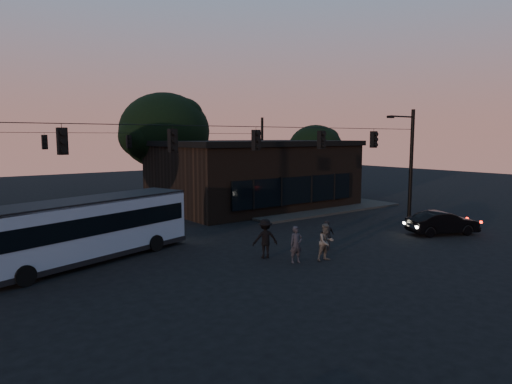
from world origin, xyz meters
TOP-DOWN VIEW (x-y plane):
  - ground at (0.00, 0.00)m, footprint 120.00×120.00m
  - sidewalk_far_right at (12.00, 14.00)m, footprint 14.00×10.00m
  - building at (9.00, 15.97)m, footprint 15.40×10.41m
  - tree_behind at (4.00, 22.00)m, footprint 7.60×7.60m
  - tree_right at (18.00, 18.00)m, footprint 5.20×5.20m
  - signal_rig_near at (0.00, 4.00)m, footprint 26.24×0.30m
  - signal_rig_far at (0.00, 20.00)m, footprint 26.24×0.30m
  - bus at (-7.25, 7.25)m, footprint 10.53×5.31m
  - car at (11.15, 0.49)m, footprint 4.38×3.02m
  - pedestrian_a at (0.22, 1.27)m, footprint 0.70×0.54m
  - pedestrian_b at (1.53, 0.67)m, footprint 0.92×0.76m
  - pedestrian_c at (3.01, 2.01)m, footprint 0.91×0.40m
  - pedestrian_d at (-0.41, 2.75)m, footprint 1.39×1.11m

SIDE VIEW (x-z plane):
  - ground at x=0.00m, z-range 0.00..0.00m
  - sidewalk_far_right at x=12.00m, z-range 0.00..0.15m
  - car at x=11.15m, z-range 0.00..1.37m
  - pedestrian_c at x=3.01m, z-range 0.00..1.53m
  - pedestrian_a at x=0.22m, z-range 0.00..1.69m
  - pedestrian_b at x=1.53m, z-range 0.00..1.74m
  - pedestrian_d at x=-0.41m, z-range 0.00..1.88m
  - bus at x=-7.25m, z-range 0.18..3.07m
  - building at x=9.00m, z-range 0.01..5.41m
  - signal_rig_far at x=0.00m, z-range 0.45..7.95m
  - signal_rig_near at x=0.00m, z-range 0.70..8.20m
  - tree_right at x=18.00m, z-range 1.20..8.06m
  - tree_behind at x=4.00m, z-range 1.48..10.91m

